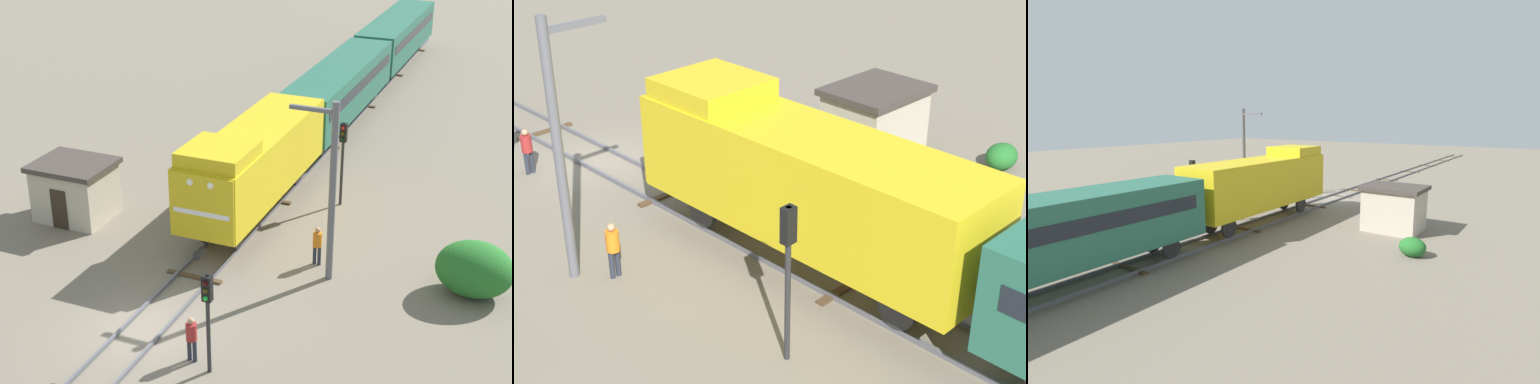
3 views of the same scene
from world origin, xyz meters
The scene contains 9 objects.
ground_plane centered at (0.00, 0.00, 0.00)m, with size 142.98×142.98×0.00m, color #756B5B.
railway_track centered at (0.00, 0.00, 0.07)m, with size 2.40×95.32×0.16m.
locomotive centered at (0.00, 10.12, 2.77)m, with size 2.90×11.60×4.60m.
traffic_signal_mid centered at (3.40, 12.82, 2.87)m, with size 0.32×0.34×4.13m.
worker_near_track centered at (2.40, -0.93, 1.00)m, with size 0.38×0.38×1.70m.
worker_by_signal centered at (4.20, 6.90, 1.00)m, with size 0.38×0.38×1.70m.
catenary_mast centered at (4.93, 6.04, 3.95)m, with size 1.94×0.28×7.41m.
relay_hut centered at (-7.50, 6.84, 1.39)m, with size 3.50×2.90×2.74m.
bush_mid centered at (-9.92, 10.83, 0.48)m, with size 1.33×1.08×0.96m, color #216426.
Camera 2 is at (14.36, 23.20, 12.09)m, focal length 55.00 mm.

